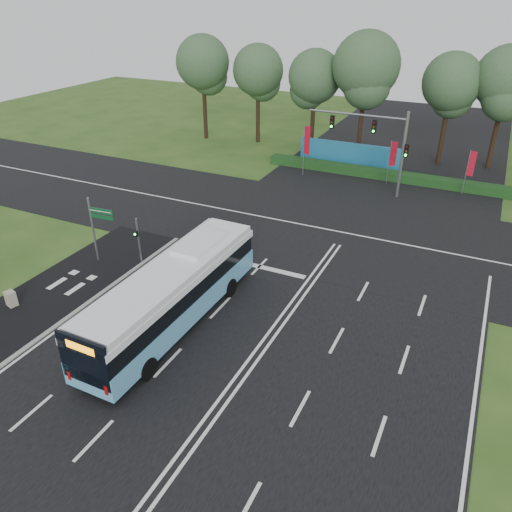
{
  "coord_description": "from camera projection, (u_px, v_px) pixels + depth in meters",
  "views": [
    {
      "loc": [
        8.19,
        -19.47,
        15.52
      ],
      "look_at": [
        -2.1,
        2.0,
        2.56
      ],
      "focal_mm": 35.0,
      "sensor_mm": 36.0,
      "label": 1
    }
  ],
  "objects": [
    {
      "name": "banner_flag_mid",
      "position": [
        392.0,
        156.0,
        42.77
      ],
      "size": [
        0.55,
        0.25,
        3.94
      ],
      "rotation": [
        0.0,
        0.0,
        0.38
      ],
      "color": "gray",
      "rests_on": "ground"
    },
    {
      "name": "blue_hoarding",
      "position": [
        350.0,
        154.0,
        48.33
      ],
      "size": [
        10.0,
        0.3,
        2.2
      ],
      "primitive_type": "cube",
      "color": "#1A648D",
      "rests_on": "ground"
    },
    {
      "name": "traffic_light_gantry",
      "position": [
        382.0,
        139.0,
        39.88
      ],
      "size": [
        8.41,
        0.28,
        7.0
      ],
      "color": "gray",
      "rests_on": "ground"
    },
    {
      "name": "eucalyptus_row",
      "position": [
        465.0,
        76.0,
        44.4
      ],
      "size": [
        54.83,
        9.27,
        12.5
      ],
      "color": "black",
      "rests_on": "ground"
    },
    {
      "name": "pedestrian_signal",
      "position": [
        138.0,
        239.0,
        30.92
      ],
      "size": [
        0.28,
        0.4,
        3.04
      ],
      "rotation": [
        0.0,
        0.0,
        0.29
      ],
      "color": "gray",
      "rests_on": "ground"
    },
    {
      "name": "ground",
      "position": [
        276.0,
        324.0,
        25.95
      ],
      "size": [
        120.0,
        120.0,
        0.0
      ],
      "primitive_type": "plane",
      "color": "#2A4D19",
      "rests_on": "ground"
    },
    {
      "name": "banner_flag_left",
      "position": [
        306.0,
        143.0,
        44.57
      ],
      "size": [
        0.66,
        0.29,
        4.71
      ],
      "rotation": [
        0.0,
        0.0,
        -0.36
      ],
      "color": "gray",
      "rests_on": "ground"
    },
    {
      "name": "road_cross",
      "position": [
        343.0,
        233.0,
        35.44
      ],
      "size": [
        120.0,
        14.0,
        0.05
      ],
      "primitive_type": "cube",
      "color": "black",
      "rests_on": "ground"
    },
    {
      "name": "kerb_strip",
      "position": [
        85.0,
        305.0,
        27.38
      ],
      "size": [
        0.25,
        18.0,
        0.12
      ],
      "primitive_type": "cube",
      "color": "gray",
      "rests_on": "ground"
    },
    {
      "name": "city_bus",
      "position": [
        173.0,
        294.0,
        25.1
      ],
      "size": [
        2.87,
        12.61,
        3.61
      ],
      "rotation": [
        0.0,
        0.0,
        -0.01
      ],
      "color": "#559EC6",
      "rests_on": "ground"
    },
    {
      "name": "street_sign",
      "position": [
        97.0,
        223.0,
        30.48
      ],
      "size": [
        1.69,
        0.24,
        4.33
      ],
      "rotation": [
        0.0,
        0.0,
        0.09
      ],
      "color": "gray",
      "rests_on": "ground"
    },
    {
      "name": "road_main",
      "position": [
        276.0,
        324.0,
        25.94
      ],
      "size": [
        20.0,
        120.0,
        0.04
      ],
      "primitive_type": "cube",
      "color": "black",
      "rests_on": "ground"
    },
    {
      "name": "bike_path",
      "position": [
        53.0,
        295.0,
        28.3
      ],
      "size": [
        5.0,
        18.0,
        0.06
      ],
      "primitive_type": "cube",
      "color": "black",
      "rests_on": "ground"
    },
    {
      "name": "banner_flag_right",
      "position": [
        470.0,
        166.0,
        40.61
      ],
      "size": [
        0.57,
        0.06,
        3.87
      ],
      "rotation": [
        0.0,
        0.0,
        0.01
      ],
      "color": "gray",
      "rests_on": "ground"
    },
    {
      "name": "utility_cabinet",
      "position": [
        11.0,
        299.0,
        27.18
      ],
      "size": [
        0.65,
        0.59,
        0.92
      ],
      "primitive_type": "cube",
      "rotation": [
        0.0,
        0.0,
        -0.27
      ],
      "color": "#A39E84",
      "rests_on": "ground"
    },
    {
      "name": "hedge",
      "position": [
        384.0,
        175.0,
        45.17
      ],
      "size": [
        22.0,
        1.2,
        0.8
      ],
      "primitive_type": "cube",
      "color": "#143714",
      "rests_on": "ground"
    }
  ]
}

